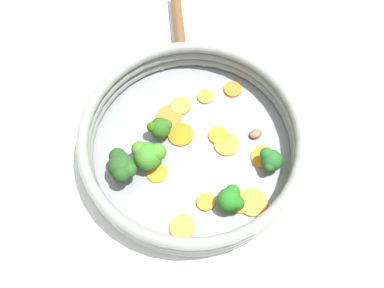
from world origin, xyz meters
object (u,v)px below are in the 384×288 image
carrot_slice_0 (181,135)px  carrot_slice_9 (218,135)px  carrot_slice_6 (157,173)px  carrot_slice_10 (263,157)px  carrot_slice_7 (227,144)px  broccoli_floret_1 (270,160)px  carrot_slice_4 (182,227)px  carrot_slice_2 (181,106)px  broccoli_floret_0 (149,155)px  carrot_slice_3 (233,89)px  broccoli_floret_3 (231,199)px  carrot_slice_11 (240,202)px  carrot_slice_1 (206,97)px  carrot_slice_8 (253,202)px  skillet (192,149)px  mushroom_piece_0 (255,134)px  broccoli_floret_2 (160,128)px  carrot_slice_5 (206,202)px  broccoli_floret_4 (122,166)px  carrot_slice_12 (169,117)px

carrot_slice_0 → carrot_slice_9: (-0.03, 0.06, 0.00)m
carrot_slice_6 → carrot_slice_10: 0.18m
carrot_slice_7 → broccoli_floret_1: broccoli_floret_1 is taller
carrot_slice_4 → carrot_slice_9: 0.17m
carrot_slice_0 → carrot_slice_2: size_ratio=1.23×
carrot_slice_10 → broccoli_floret_0: bearing=-61.6°
carrot_slice_0 → carrot_slice_2: (-0.05, -0.02, 0.00)m
carrot_slice_3 → carrot_slice_2: bearing=-44.0°
carrot_slice_2 → carrot_slice_3: bearing=136.0°
carrot_slice_6 → broccoli_floret_3: broccoli_floret_3 is taller
carrot_slice_11 → carrot_slice_3: bearing=-153.1°
carrot_slice_4 → carrot_slice_1: bearing=-163.5°
carrot_slice_11 → carrot_slice_2: bearing=-125.5°
carrot_slice_8 → carrot_slice_10: bearing=-169.9°
skillet → mushroom_piece_0: bearing=128.2°
carrot_slice_4 → skillet: bearing=-160.4°
carrot_slice_1 → carrot_slice_0: bearing=-3.8°
carrot_slice_1 → broccoli_floret_2: (0.10, -0.04, 0.02)m
carrot_slice_10 → carrot_slice_5: bearing=-25.0°
carrot_slice_2 → carrot_slice_7: size_ratio=0.84×
carrot_slice_6 → broccoli_floret_2: bearing=-157.4°
carrot_slice_8 → broccoli_floret_2: 0.19m
skillet → carrot_slice_1: carrot_slice_1 is taller
carrot_slice_1 → carrot_slice_6: size_ratio=0.84×
skillet → broccoli_floret_0: broccoli_floret_0 is taller
carrot_slice_8 → broccoli_floret_0: 0.18m
carrot_slice_1 → broccoli_floret_2: broccoli_floret_2 is taller
carrot_slice_8 → broccoli_floret_4: size_ratio=0.88×
carrot_slice_8 → broccoli_floret_0: broccoli_floret_0 is taller
carrot_slice_6 → broccoli_floret_2: 0.07m
carrot_slice_4 → broccoli_floret_1: bearing=152.4°
broccoli_floret_4 → broccoli_floret_2: bearing=167.2°
broccoli_floret_1 → broccoli_floret_2: same height
carrot_slice_12 → carrot_slice_9: bearing=92.7°
carrot_slice_6 → broccoli_floret_0: bearing=-122.9°
carrot_slice_4 → broccoli_floret_3: 0.09m
carrot_slice_2 → broccoli_floret_4: 0.16m
carrot_slice_6 → carrot_slice_10: same height
carrot_slice_3 → carrot_slice_5: (0.21, 0.05, -0.00)m
carrot_slice_12 → carrot_slice_2: bearing=163.0°
skillet → broccoli_floret_2: (0.00, -0.06, 0.03)m
carrot_slice_6 → carrot_slice_8: (-0.02, 0.16, 0.00)m
broccoli_floret_4 → carrot_slice_7: bearing=133.2°
carrot_slice_8 → broccoli_floret_1: size_ratio=1.14×
carrot_slice_9 → broccoli_floret_2: 0.10m
carrot_slice_4 → broccoli_floret_4: bearing=-107.2°
broccoli_floret_1 → carrot_slice_12: bearing=-92.8°
carrot_slice_5 → carrot_slice_12: bearing=-132.3°
carrot_slice_11 → mushroom_piece_0: bearing=-168.8°
carrot_slice_2 → broccoli_floret_2: broccoli_floret_2 is taller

